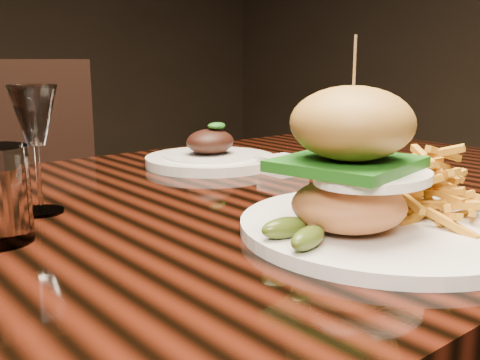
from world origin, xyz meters
TOP-DOWN VIEW (x-y plane):
  - dining_table at (0.00, 0.00)m, footprint 1.60×0.90m
  - burger_plate at (0.09, -0.26)m, footprint 0.35×0.34m
  - side_saucer at (0.26, -0.15)m, footprint 0.17×0.17m
  - ramekin at (0.25, 0.07)m, footprint 0.09×0.09m
  - wine_glass at (-0.18, 0.09)m, footprint 0.06×0.06m
  - far_dish at (0.19, 0.22)m, footprint 0.25×0.25m
  - chair_far at (0.05, 0.89)m, footprint 0.54×0.54m

SIDE VIEW (x-z plane):
  - chair_far at x=0.05m, z-range 0.06..1.01m
  - dining_table at x=0.00m, z-range 0.30..1.05m
  - side_saucer at x=0.26m, z-range 0.74..0.77m
  - ramekin at x=0.25m, z-range 0.75..0.78m
  - far_dish at x=0.19m, z-range 0.72..0.81m
  - burger_plate at x=0.09m, z-range 0.70..0.92m
  - wine_glass at x=-0.18m, z-range 0.79..0.96m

